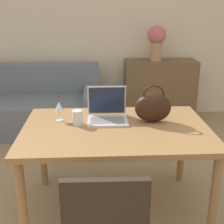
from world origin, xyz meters
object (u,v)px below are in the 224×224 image
(drinking_glass, at_px, (77,118))
(flower_vase, at_px, (157,39))
(couch, at_px, (25,108))
(laptop, at_px, (107,111))
(wine_glass, at_px, (59,107))
(handbag, at_px, (153,107))

(drinking_glass, relative_size, flower_vase, 0.24)
(couch, distance_m, laptop, 2.01)
(drinking_glass, xyz_separation_m, wine_glass, (-0.15, 0.09, 0.06))
(couch, relative_size, drinking_glass, 17.51)
(flower_vase, bearing_deg, wine_glass, -120.11)
(handbag, xyz_separation_m, flower_vase, (0.39, 1.99, 0.30))
(couch, height_order, laptop, laptop)
(drinking_glass, bearing_deg, wine_glass, 147.46)
(laptop, relative_size, flower_vase, 0.66)
(laptop, distance_m, handbag, 0.36)
(drinking_glass, height_order, handbag, handbag)
(handbag, bearing_deg, drinking_glass, -176.96)
(handbag, bearing_deg, couch, 128.68)
(couch, relative_size, wine_glass, 12.64)
(couch, xyz_separation_m, flower_vase, (1.77, 0.26, 0.86))
(wine_glass, relative_size, handbag, 0.53)
(couch, height_order, handbag, handbag)
(drinking_glass, bearing_deg, handbag, 3.04)
(laptop, relative_size, wine_glass, 1.99)
(wine_glass, bearing_deg, handbag, -4.88)
(couch, distance_m, handbag, 2.28)
(laptop, height_order, handbag, handbag)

